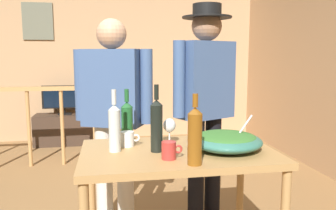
% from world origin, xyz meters
% --- Properties ---
extents(back_wall, '(4.83, 0.10, 2.87)m').
position_xyz_m(back_wall, '(0.00, 3.07, 1.44)').
color(back_wall, tan).
rests_on(back_wall, ground_plane).
extents(side_wall_right, '(0.10, 4.61, 2.87)m').
position_xyz_m(side_wall_right, '(2.41, 0.92, 1.44)').
color(side_wall_right, tan).
rests_on(side_wall_right, ground_plane).
extents(framed_picture, '(0.45, 0.03, 0.56)m').
position_xyz_m(framed_picture, '(-1.08, 3.01, 1.87)').
color(framed_picture, '#646654').
extents(stair_railing, '(2.42, 0.10, 1.03)m').
position_xyz_m(stair_railing, '(-0.62, 1.68, 0.61)').
color(stair_railing, '#B2844C').
rests_on(stair_railing, ground_plane).
extents(tv_console, '(0.90, 0.40, 0.46)m').
position_xyz_m(tv_console, '(-0.70, 2.72, 0.23)').
color(tv_console, '#38281E').
rests_on(tv_console, ground_plane).
extents(flat_screen_tv, '(0.63, 0.12, 0.44)m').
position_xyz_m(flat_screen_tv, '(-0.70, 2.69, 0.72)').
color(flat_screen_tv, black).
rests_on(flat_screen_tv, tv_console).
extents(serving_table, '(1.13, 0.71, 0.79)m').
position_xyz_m(serving_table, '(0.36, -0.68, 0.69)').
color(serving_table, '#B2844C').
rests_on(serving_table, ground_plane).
extents(salad_bowl, '(0.43, 0.43, 0.22)m').
position_xyz_m(salad_bowl, '(0.64, -0.71, 0.84)').
color(salad_bowl, '#337060').
rests_on(salad_bowl, serving_table).
extents(wine_glass, '(0.08, 0.08, 0.17)m').
position_xyz_m(wine_glass, '(0.33, -0.55, 0.90)').
color(wine_glass, silver).
rests_on(wine_glass, serving_table).
extents(wine_bottle_green, '(0.07, 0.07, 0.34)m').
position_xyz_m(wine_bottle_green, '(0.08, -0.40, 0.92)').
color(wine_bottle_green, '#1E5628').
rests_on(wine_bottle_green, serving_table).
extents(wine_bottle_amber, '(0.07, 0.07, 0.36)m').
position_xyz_m(wine_bottle_amber, '(0.39, -0.95, 0.94)').
color(wine_bottle_amber, brown).
rests_on(wine_bottle_amber, serving_table).
extents(wine_bottle_dark, '(0.07, 0.07, 0.39)m').
position_xyz_m(wine_bottle_dark, '(0.23, -0.68, 0.95)').
color(wine_bottle_dark, black).
rests_on(wine_bottle_dark, serving_table).
extents(wine_bottle_clear, '(0.07, 0.07, 0.36)m').
position_xyz_m(wine_bottle_clear, '(-0.01, -0.63, 0.93)').
color(wine_bottle_clear, silver).
rests_on(wine_bottle_clear, serving_table).
extents(mug_white, '(0.12, 0.08, 0.09)m').
position_xyz_m(mug_white, '(0.07, -0.53, 0.83)').
color(mug_white, white).
rests_on(mug_white, serving_table).
extents(mug_red, '(0.11, 0.08, 0.10)m').
position_xyz_m(mug_red, '(0.28, -0.84, 0.83)').
color(mug_red, '#B7332D').
rests_on(mug_red, serving_table).
extents(person_standing_left, '(0.58, 0.38, 1.61)m').
position_xyz_m(person_standing_left, '(-0.01, 0.01, 0.96)').
color(person_standing_left, beige).
rests_on(person_standing_left, ground_plane).
extents(person_standing_right, '(0.57, 0.38, 1.73)m').
position_xyz_m(person_standing_right, '(0.72, 0.01, 1.05)').
color(person_standing_right, black).
rests_on(person_standing_right, ground_plane).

